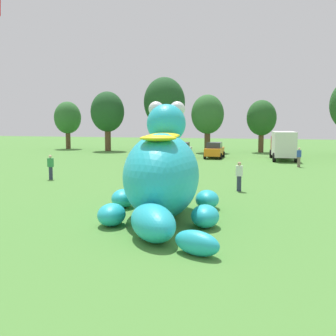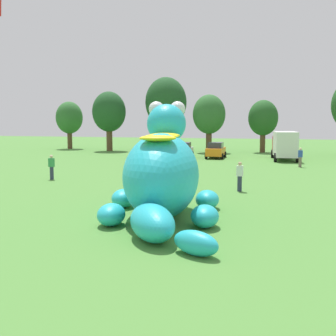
{
  "view_description": "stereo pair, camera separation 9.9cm",
  "coord_description": "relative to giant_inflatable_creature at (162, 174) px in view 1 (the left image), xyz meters",
  "views": [
    {
      "loc": [
        5.51,
        -16.93,
        4.06
      ],
      "look_at": [
        0.55,
        1.03,
        1.97
      ],
      "focal_mm": 45.18,
      "sensor_mm": 36.0,
      "label": 1
    },
    {
      "loc": [
        5.61,
        -16.9,
        4.06
      ],
      "look_at": [
        0.55,
        1.03,
        1.97
      ],
      "focal_mm": 45.18,
      "sensor_mm": 36.0,
      "label": 2
    }
  ],
  "objects": [
    {
      "name": "tree_mid_left",
      "position": [
        -10.86,
        38.4,
        4.64
      ],
      "size": [
        5.57,
        5.57,
        9.88
      ],
      "color": "brown",
      "rests_on": "ground"
    },
    {
      "name": "box_truck",
      "position": [
        4.79,
        28.25,
        -0.22
      ],
      "size": [
        2.91,
        6.58,
        2.95
      ],
      "color": "#B2231E",
      "rests_on": "ground"
    },
    {
      "name": "tree_far_left",
      "position": [
        -25.28,
        38.11,
        2.61
      ],
      "size": [
        3.82,
        3.82,
        6.79
      ],
      "color": "brown",
      "rests_on": "ground"
    },
    {
      "name": "spectator_mid_field",
      "position": [
        -10.6,
        8.82,
        -0.97
      ],
      "size": [
        0.38,
        0.26,
        1.71
      ],
      "color": "#2D334C",
      "rests_on": "ground"
    },
    {
      "name": "tree_centre",
      "position": [
        2.01,
        38.45,
        2.54
      ],
      "size": [
        3.76,
        3.76,
        6.67
      ],
      "color": "brown",
      "rests_on": "ground"
    },
    {
      "name": "spectator_by_cars",
      "position": [
        2.48,
        7.38,
        -0.97
      ],
      "size": [
        0.38,
        0.26,
        1.71
      ],
      "color": "#2D334C",
      "rests_on": "ground"
    },
    {
      "name": "car_orange",
      "position": [
        -2.4,
        28.58,
        -0.97
      ],
      "size": [
        2.03,
        4.15,
        1.72
      ],
      "color": "orange",
      "rests_on": "ground"
    },
    {
      "name": "ground_plane",
      "position": [
        -0.57,
        -0.02,
        -1.82
      ],
      "size": [
        160.0,
        160.0,
        0.0
      ],
      "primitive_type": "plane",
      "color": "#4C8438"
    },
    {
      "name": "car_silver",
      "position": [
        -5.82,
        27.67,
        -0.97
      ],
      "size": [
        2.23,
        4.24,
        1.72
      ],
      "color": "#B7BABF",
      "rests_on": "ground"
    },
    {
      "name": "giant_inflatable_creature",
      "position": [
        0.0,
        0.0,
        0.0
      ],
      "size": [
        6.34,
        9.26,
        4.99
      ],
      "color": "#23B2C6",
      "rests_on": "ground"
    },
    {
      "name": "tree_left",
      "position": [
        -18.02,
        35.71,
        3.36
      ],
      "size": [
        4.47,
        4.47,
        7.93
      ],
      "color": "brown",
      "rests_on": "ground"
    },
    {
      "name": "tree_centre_left",
      "position": [
        -4.61,
        36.48,
        2.98
      ],
      "size": [
        4.14,
        4.14,
        7.35
      ],
      "color": "brown",
      "rests_on": "ground"
    },
    {
      "name": "car_white",
      "position": [
        -8.68,
        27.63,
        -0.97
      ],
      "size": [
        2.0,
        4.13,
        1.72
      ],
      "color": "white",
      "rests_on": "ground"
    },
    {
      "name": "spectator_near_inflatable",
      "position": [
        6.19,
        21.61,
        -0.97
      ],
      "size": [
        0.38,
        0.26,
        1.71
      ],
      "color": "#726656",
      "rests_on": "ground"
    }
  ]
}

